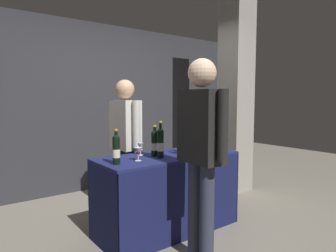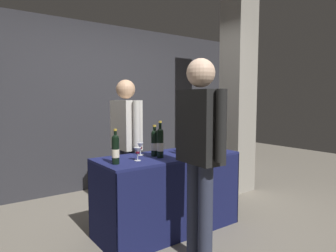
# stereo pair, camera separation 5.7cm
# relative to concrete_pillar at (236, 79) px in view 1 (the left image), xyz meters

# --- Properties ---
(ground_plane) EXTENTS (12.00, 12.00, 0.00)m
(ground_plane) POSITION_rel_concrete_pillar_xyz_m (-1.68, -0.54, -1.68)
(ground_plane) COLOR gray
(back_partition) EXTENTS (6.75, 0.12, 2.51)m
(back_partition) POSITION_rel_concrete_pillar_xyz_m (-1.68, 1.37, -0.42)
(back_partition) COLOR #2D2D33
(back_partition) RESTS_ON ground_plane
(concrete_pillar) EXTENTS (0.39, 0.39, 3.35)m
(concrete_pillar) POSITION_rel_concrete_pillar_xyz_m (0.00, 0.00, 0.00)
(concrete_pillar) COLOR gray
(concrete_pillar) RESTS_ON ground_plane
(tasting_table) EXTENTS (1.49, 0.61, 0.80)m
(tasting_table) POSITION_rel_concrete_pillar_xyz_m (-1.68, -0.54, -1.14)
(tasting_table) COLOR #191E51
(tasting_table) RESTS_ON ground_plane
(featured_wine_bottle) EXTENTS (0.07, 0.07, 0.34)m
(featured_wine_bottle) POSITION_rel_concrete_pillar_xyz_m (-1.54, -0.68, -0.74)
(featured_wine_bottle) COLOR #38230F
(featured_wine_bottle) RESTS_ON tasting_table
(display_bottle_0) EXTENTS (0.07, 0.07, 0.36)m
(display_bottle_0) POSITION_rel_concrete_pillar_xyz_m (-1.83, -0.61, -0.73)
(display_bottle_0) COLOR black
(display_bottle_0) RESTS_ON tasting_table
(display_bottle_1) EXTENTS (0.07, 0.07, 0.32)m
(display_bottle_1) POSITION_rel_concrete_pillar_xyz_m (-1.83, -0.51, -0.74)
(display_bottle_1) COLOR black
(display_bottle_1) RESTS_ON tasting_table
(display_bottle_2) EXTENTS (0.07, 0.07, 0.31)m
(display_bottle_2) POSITION_rel_concrete_pillar_xyz_m (-2.31, -0.62, -0.74)
(display_bottle_2) COLOR black
(display_bottle_2) RESTS_ON tasting_table
(display_bottle_3) EXTENTS (0.08, 0.08, 0.30)m
(display_bottle_3) POSITION_rel_concrete_pillar_xyz_m (-1.29, -0.40, -0.75)
(display_bottle_3) COLOR #38230F
(display_bottle_3) RESTS_ON tasting_table
(display_bottle_4) EXTENTS (0.08, 0.08, 0.30)m
(display_bottle_4) POSITION_rel_concrete_pillar_xyz_m (-1.46, -0.60, -0.75)
(display_bottle_4) COLOR black
(display_bottle_4) RESTS_ON tasting_table
(wine_glass_near_vendor) EXTENTS (0.07, 0.07, 0.12)m
(wine_glass_near_vendor) POSITION_rel_concrete_pillar_xyz_m (-2.08, -0.61, -0.79)
(wine_glass_near_vendor) COLOR silver
(wine_glass_near_vendor) RESTS_ON tasting_table
(wine_glass_mid) EXTENTS (0.07, 0.07, 0.13)m
(wine_glass_mid) POSITION_rel_concrete_pillar_xyz_m (-1.91, -0.38, -0.79)
(wine_glass_mid) COLOR silver
(wine_glass_mid) RESTS_ON tasting_table
(flower_vase) EXTENTS (0.11, 0.11, 0.38)m
(flower_vase) POSITION_rel_concrete_pillar_xyz_m (-1.20, -0.63, -0.77)
(flower_vase) COLOR silver
(flower_vase) RESTS_ON tasting_table
(vendor_presenter) EXTENTS (0.22, 0.56, 1.59)m
(vendor_presenter) POSITION_rel_concrete_pillar_xyz_m (-1.84, 0.07, -0.73)
(vendor_presenter) COLOR #2D3347
(vendor_presenter) RESTS_ON ground_plane
(taster_foreground_right) EXTENTS (0.23, 0.57, 1.70)m
(taster_foreground_right) POSITION_rel_concrete_pillar_xyz_m (-1.82, -1.19, -0.66)
(taster_foreground_right) COLOR #2D3347
(taster_foreground_right) RESTS_ON ground_plane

